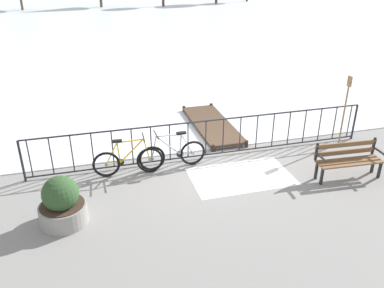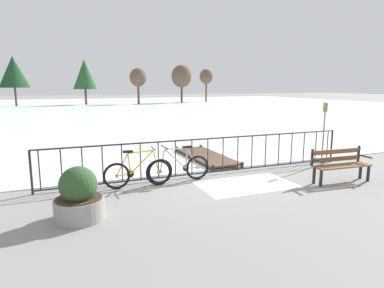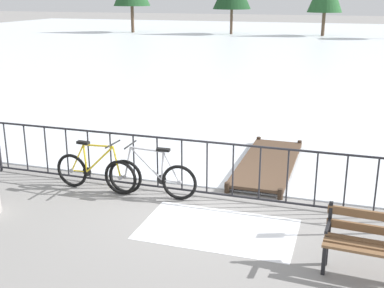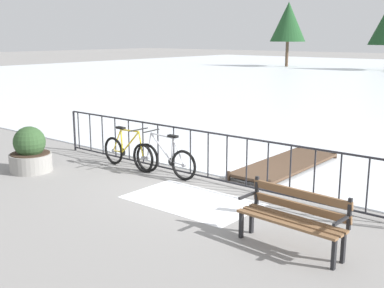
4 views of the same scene
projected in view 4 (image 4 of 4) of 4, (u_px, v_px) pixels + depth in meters
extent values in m
plane|color=gray|center=(208.00, 181.00, 10.35)|extent=(160.00, 160.00, 0.00)
cube|color=white|center=(191.00, 201.00, 9.11)|extent=(2.44, 1.48, 0.01)
cylinder|color=#232328|center=(208.00, 132.00, 10.12)|extent=(9.00, 0.04, 0.04)
cylinder|color=#232328|center=(208.00, 177.00, 10.33)|extent=(9.00, 0.04, 0.04)
cylinder|color=#232328|center=(74.00, 131.00, 13.03)|extent=(0.06, 0.06, 1.05)
cylinder|color=#232328|center=(79.00, 130.00, 12.91)|extent=(0.03, 0.03, 0.97)
cylinder|color=#232328|center=(90.00, 133.00, 12.61)|extent=(0.03, 0.03, 0.97)
cylinder|color=#232328|center=(103.00, 135.00, 12.31)|extent=(0.03, 0.03, 0.97)
cylinder|color=#232328|center=(115.00, 137.00, 12.02)|extent=(0.03, 0.03, 0.97)
cylinder|color=#232328|center=(129.00, 140.00, 11.72)|extent=(0.03, 0.03, 0.97)
cylinder|color=#232328|center=(143.00, 143.00, 11.42)|extent=(0.03, 0.03, 0.97)
cylinder|color=#232328|center=(158.00, 146.00, 11.12)|extent=(0.03, 0.03, 0.97)
cylinder|color=#232328|center=(174.00, 149.00, 10.82)|extent=(0.03, 0.03, 0.97)
cylinder|color=#232328|center=(190.00, 152.00, 10.53)|extent=(0.03, 0.03, 0.97)
cylinder|color=#232328|center=(208.00, 155.00, 10.23)|extent=(0.03, 0.03, 0.97)
cylinder|color=#232328|center=(227.00, 159.00, 9.93)|extent=(0.03, 0.03, 0.97)
cylinder|color=#232328|center=(247.00, 163.00, 9.63)|extent=(0.03, 0.03, 0.97)
cylinder|color=#232328|center=(268.00, 167.00, 9.33)|extent=(0.03, 0.03, 0.97)
cylinder|color=#232328|center=(290.00, 171.00, 9.04)|extent=(0.03, 0.03, 0.97)
cylinder|color=#232328|center=(314.00, 176.00, 8.74)|extent=(0.03, 0.03, 0.97)
cylinder|color=#232328|center=(340.00, 180.00, 8.44)|extent=(0.03, 0.03, 0.97)
cylinder|color=#232328|center=(368.00, 186.00, 8.14)|extent=(0.03, 0.03, 0.97)
torus|color=black|center=(184.00, 165.00, 10.34)|extent=(0.66, 0.08, 0.66)
cylinder|color=gray|center=(184.00, 165.00, 10.34)|extent=(0.08, 0.06, 0.08)
torus|color=black|center=(147.00, 158.00, 10.97)|extent=(0.66, 0.08, 0.66)
cylinder|color=gray|center=(147.00, 158.00, 10.97)|extent=(0.08, 0.06, 0.08)
cylinder|color=#B2B2B7|center=(172.00, 150.00, 10.47)|extent=(0.08, 0.04, 0.53)
cylinder|color=#B2B2B7|center=(161.00, 147.00, 10.65)|extent=(0.61, 0.05, 0.59)
cylinder|color=#B2B2B7|center=(162.00, 136.00, 10.58)|extent=(0.63, 0.05, 0.07)
cylinder|color=#B2B2B7|center=(178.00, 164.00, 10.44)|extent=(0.34, 0.04, 0.05)
cylinder|color=#B2B2B7|center=(178.00, 152.00, 10.37)|extent=(0.32, 0.04, 0.56)
cylinder|color=#B2B2B7|center=(149.00, 146.00, 10.87)|extent=(0.16, 0.04, 0.59)
cube|color=black|center=(173.00, 136.00, 10.39)|extent=(0.24, 0.11, 0.05)
cylinder|color=black|center=(151.00, 131.00, 10.76)|extent=(0.04, 0.52, 0.03)
cylinder|color=black|center=(172.00, 162.00, 10.54)|extent=(0.18, 0.02, 0.18)
torus|color=black|center=(114.00, 151.00, 11.65)|extent=(0.66, 0.09, 0.66)
cylinder|color=gray|center=(114.00, 151.00, 11.65)|extent=(0.08, 0.06, 0.08)
torus|color=black|center=(143.00, 158.00, 10.96)|extent=(0.66, 0.09, 0.66)
cylinder|color=gray|center=(143.00, 158.00, 10.96)|extent=(0.08, 0.06, 0.08)
cylinder|color=yellow|center=(122.00, 141.00, 11.38)|extent=(0.08, 0.04, 0.53)
cylinder|color=yellow|center=(131.00, 142.00, 11.17)|extent=(0.61, 0.07, 0.59)
cylinder|color=yellow|center=(130.00, 131.00, 11.13)|extent=(0.63, 0.07, 0.07)
cylinder|color=yellow|center=(118.00, 151.00, 11.54)|extent=(0.34, 0.05, 0.05)
cylinder|color=yellow|center=(117.00, 140.00, 11.49)|extent=(0.32, 0.05, 0.56)
cylinder|color=yellow|center=(141.00, 145.00, 10.94)|extent=(0.16, 0.04, 0.59)
cube|color=black|center=(121.00, 128.00, 11.33)|extent=(0.24, 0.11, 0.05)
cylinder|color=black|center=(139.00, 130.00, 10.90)|extent=(0.06, 0.52, 0.03)
cylinder|color=black|center=(123.00, 152.00, 11.42)|extent=(0.18, 0.03, 0.18)
cube|color=brown|center=(296.00, 218.00, 7.06)|extent=(1.60, 0.20, 0.04)
cube|color=brown|center=(290.00, 221.00, 6.95)|extent=(1.60, 0.20, 0.04)
cube|color=brown|center=(284.00, 224.00, 6.84)|extent=(1.60, 0.20, 0.04)
cube|color=brown|center=(300.00, 207.00, 7.09)|extent=(1.60, 0.15, 0.12)
cube|color=brown|center=(300.00, 194.00, 7.05)|extent=(1.60, 0.15, 0.12)
cube|color=black|center=(334.00, 254.00, 6.39)|extent=(0.05, 0.06, 0.44)
cube|color=black|center=(343.00, 248.00, 6.58)|extent=(0.05, 0.06, 0.44)
cube|color=black|center=(349.00, 214.00, 6.57)|extent=(0.05, 0.05, 0.45)
cube|color=black|center=(341.00, 221.00, 6.40)|extent=(0.06, 0.40, 0.04)
cube|color=black|center=(241.00, 224.00, 7.41)|extent=(0.05, 0.06, 0.44)
cube|color=black|center=(252.00, 219.00, 7.59)|extent=(0.05, 0.06, 0.44)
cube|color=black|center=(257.00, 190.00, 7.58)|extent=(0.05, 0.05, 0.45)
cube|color=black|center=(247.00, 196.00, 7.41)|extent=(0.06, 0.40, 0.04)
cylinder|color=gray|center=(31.00, 162.00, 11.06)|extent=(0.94, 0.94, 0.41)
cylinder|color=#38281E|center=(30.00, 153.00, 11.01)|extent=(0.86, 0.86, 0.02)
sphere|color=#2D4C28|center=(29.00, 142.00, 10.96)|extent=(0.71, 0.71, 0.71)
cube|color=#4C3828|center=(286.00, 164.00, 11.25)|extent=(1.10, 3.19, 0.06)
cylinder|color=#35271C|center=(228.00, 176.00, 10.36)|extent=(0.10, 0.10, 0.20)
cylinder|color=#35271C|center=(269.00, 185.00, 9.75)|extent=(0.10, 0.10, 0.20)
cylinder|color=#35271C|center=(299.00, 150.00, 12.77)|extent=(0.10, 0.10, 0.20)
cylinder|color=#35271C|center=(335.00, 155.00, 12.15)|extent=(0.10, 0.10, 0.20)
cylinder|color=brown|center=(287.00, 46.00, 47.53)|extent=(0.29, 0.29, 4.06)
cone|color=#1E4723|center=(288.00, 22.00, 47.04)|extent=(3.40, 3.40, 3.73)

